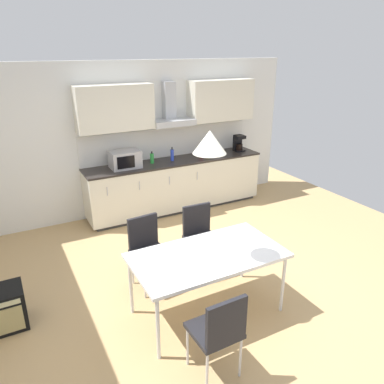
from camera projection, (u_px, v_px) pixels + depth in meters
name	position (u px, v px, depth m)	size (l,w,h in m)	color
ground_plane	(208.00, 292.00, 4.51)	(7.74, 8.21, 0.02)	tan
wall_back	(127.00, 140.00, 6.34)	(6.19, 0.10, 2.56)	white
kitchen_counter	(176.00, 184.00, 6.67)	(3.19, 0.63, 0.90)	#333333
backsplash_tile	(168.00, 142.00, 6.66)	(3.17, 0.02, 0.52)	silver
upper_wall_cabinets	(171.00, 105.00, 6.28)	(3.17, 0.40, 0.71)	silver
microwave	(125.00, 159.00, 6.06)	(0.48, 0.35, 0.28)	#ADADB2
coffee_maker	(238.00, 143.00, 7.06)	(0.18, 0.19, 0.30)	black
bottle_green	(152.00, 158.00, 6.32)	(0.06, 0.06, 0.20)	green
bottle_yellow	(208.00, 149.00, 6.76)	(0.06, 0.06, 0.26)	yellow
bottle_red	(201.00, 151.00, 6.71)	(0.07, 0.07, 0.21)	red
bottle_blue	(172.00, 155.00, 6.46)	(0.06, 0.06, 0.24)	blue
dining_table	(208.00, 258.00, 3.91)	(1.59, 0.86, 0.73)	white
chair_far_right	(200.00, 232.00, 4.79)	(0.41, 0.41, 0.87)	black
chair_near_left	(219.00, 328.00, 3.14)	(0.41, 0.41, 0.87)	black
chair_far_left	(147.00, 245.00, 4.48)	(0.43, 0.43, 0.87)	black
pendant_lamp	(210.00, 142.00, 3.47)	(0.32, 0.32, 0.22)	silver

